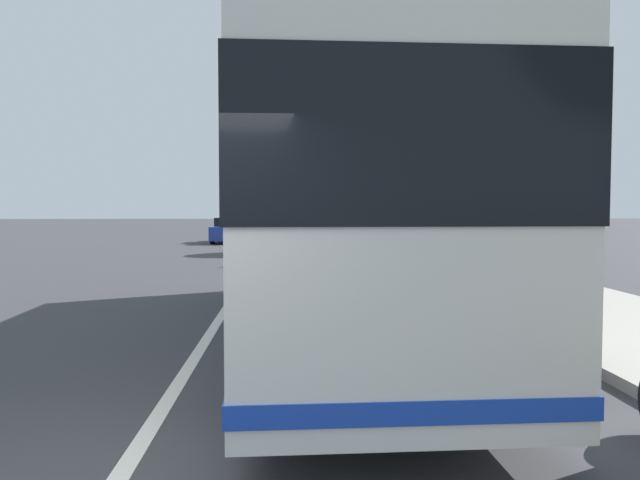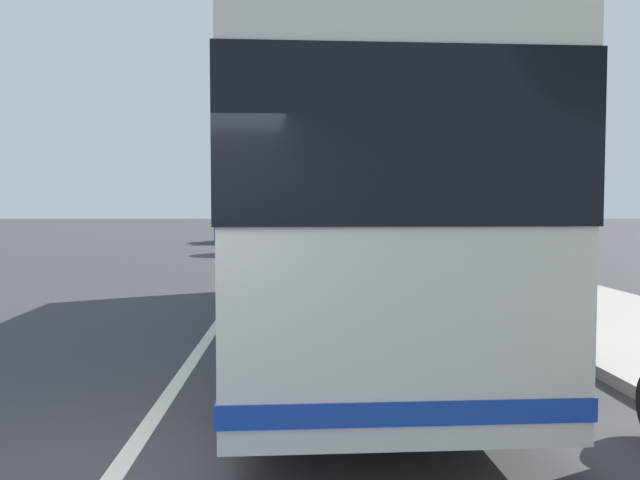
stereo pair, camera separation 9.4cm
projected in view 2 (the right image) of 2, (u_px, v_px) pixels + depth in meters
name	position (u px, v px, depth m)	size (l,w,h in m)	color
sidewalk_curb	(519.00, 288.00, 14.48)	(110.00, 3.60, 0.14)	#9E998E
lane_divider_line	(239.00, 292.00, 14.24)	(110.00, 0.16, 0.01)	silver
coach_bus	(334.00, 208.00, 9.35)	(11.02, 2.81, 3.31)	silver
motorcycle_far_end	(533.00, 332.00, 7.20)	(2.39, 0.32, 1.27)	black
car_side_street	(308.00, 236.00, 27.84)	(4.35, 2.11, 1.43)	black
car_behind_bus	(236.00, 231.00, 34.86)	(4.48, 1.92, 1.39)	navy
roadside_tree_mid_block	(536.00, 79.00, 14.72)	(2.62, 2.62, 6.34)	brown
roadside_tree_far_block	(405.00, 139.00, 29.30)	(3.55, 3.55, 7.00)	brown
utility_pole	(442.00, 177.00, 24.26)	(0.30, 0.30, 6.24)	slate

